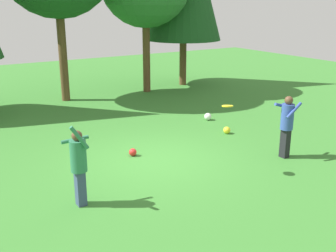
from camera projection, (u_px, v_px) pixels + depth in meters
name	position (u px, v px, depth m)	size (l,w,h in m)	color
ground_plane	(154.00, 160.00, 11.18)	(40.00, 40.00, 0.00)	#387A2D
person_thrower	(79.00, 161.00, 8.46)	(0.58, 0.52, 1.82)	#38476B
person_catcher	(287.00, 122.00, 11.09)	(0.60, 0.49, 1.72)	black
frisbee	(227.00, 106.00, 9.75)	(0.36, 0.36, 0.06)	yellow
ball_red	(133.00, 152.00, 11.45)	(0.21, 0.21, 0.21)	red
ball_white	(208.00, 117.00, 14.84)	(0.26, 0.26, 0.26)	white
ball_yellow	(227.00, 130.00, 13.35)	(0.23, 0.23, 0.23)	yellow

